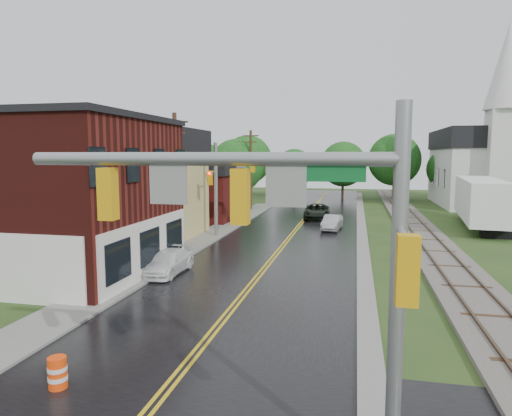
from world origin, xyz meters
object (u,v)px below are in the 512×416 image
(traffic_signal_far, at_px, (243,172))
(tree_left_c, at_px, (178,171))
(traffic_signal_near, at_px, (280,226))
(pickup_white, at_px, (168,262))
(utility_pole_b, at_px, (176,179))
(utility_pole_c, at_px, (251,169))
(tree_left_b, at_px, (104,161))
(brick_building, at_px, (27,195))
(construction_barrel, at_px, (58,373))
(tree_left_a, at_px, (4,171))
(church, at_px, (485,158))
(suv_dark, at_px, (317,212))
(sedan_silver, at_px, (332,223))
(tree_left_e, at_px, (237,167))
(semi_trailer, at_px, (480,199))

(traffic_signal_far, distance_m, tree_left_c, 16.56)
(traffic_signal_far, bearing_deg, traffic_signal_near, -74.48)
(traffic_signal_far, relative_size, pickup_white, 1.76)
(traffic_signal_near, height_order, utility_pole_b, utility_pole_b)
(utility_pole_c, distance_m, pickup_white, 28.52)
(utility_pole_b, height_order, tree_left_b, tree_left_b)
(brick_building, relative_size, utility_pole_b, 1.59)
(construction_barrel, bearing_deg, brick_building, 131.09)
(tree_left_b, xyz_separation_m, tree_left_c, (4.00, 8.00, -1.21))
(construction_barrel, bearing_deg, tree_left_a, 133.45)
(church, xyz_separation_m, suv_dark, (-18.82, -15.49, -5.09))
(brick_building, xyz_separation_m, tree_left_c, (-1.36, 24.90, 0.36))
(tree_left_a, xyz_separation_m, sedan_silver, (22.82, 10.02, -4.49))
(tree_left_a, bearing_deg, tree_left_b, 78.69)
(tree_left_b, xyz_separation_m, construction_barrel, (14.96, -27.90, -5.28))
(utility_pole_b, bearing_deg, suv_dark, 63.84)
(tree_left_c, relative_size, tree_left_e, 0.94)
(tree_left_a, height_order, tree_left_e, tree_left_a)
(tree_left_a, relative_size, pickup_white, 2.07)
(tree_left_e, height_order, sedan_silver, tree_left_e)
(semi_trailer, xyz_separation_m, construction_barrel, (-18.25, -32.10, -2.03))
(church, xyz_separation_m, tree_left_a, (-39.85, -31.84, -0.72))
(tree_left_c, xyz_separation_m, construction_barrel, (10.96, -35.90, -4.07))
(utility_pole_c, bearing_deg, traffic_signal_far, -78.91)
(tree_left_c, relative_size, construction_barrel, 8.68)
(traffic_signal_far, relative_size, utility_pole_c, 0.82)
(tree_left_e, xyz_separation_m, semi_trailer, (24.21, -9.79, -2.35))
(utility_pole_b, bearing_deg, church, 49.82)
(utility_pole_c, bearing_deg, utility_pole_b, -90.00)
(suv_dark, bearing_deg, tree_left_a, -145.77)
(sedan_silver, height_order, construction_barrel, sedan_silver)
(brick_building, relative_size, tree_left_a, 1.65)
(tree_left_c, height_order, pickup_white, tree_left_c)
(brick_building, distance_m, traffic_signal_near, 20.60)
(suv_dark, distance_m, sedan_silver, 6.58)
(tree_left_a, relative_size, suv_dark, 1.62)
(tree_left_c, height_order, construction_barrel, tree_left_c)
(pickup_white, bearing_deg, sedan_silver, 65.81)
(tree_left_b, bearing_deg, construction_barrel, -61.80)
(tree_left_c, relative_size, suv_dark, 1.43)
(church, bearing_deg, tree_left_e, -164.80)
(brick_building, xyz_separation_m, tree_left_b, (-5.36, 16.90, 1.57))
(tree_left_a, height_order, construction_barrel, tree_left_a)
(construction_barrel, bearing_deg, pickup_white, 99.16)
(church, relative_size, construction_barrel, 22.69)
(tree_left_a, height_order, pickup_white, tree_left_a)
(tree_left_b, height_order, pickup_white, tree_left_b)
(construction_barrel, bearing_deg, traffic_signal_near, -17.45)
(traffic_signal_far, bearing_deg, sedan_silver, 37.34)
(brick_building, bearing_deg, traffic_signal_near, -39.17)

